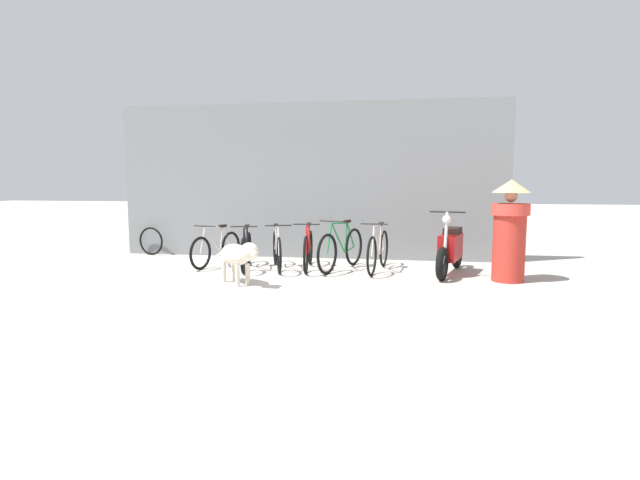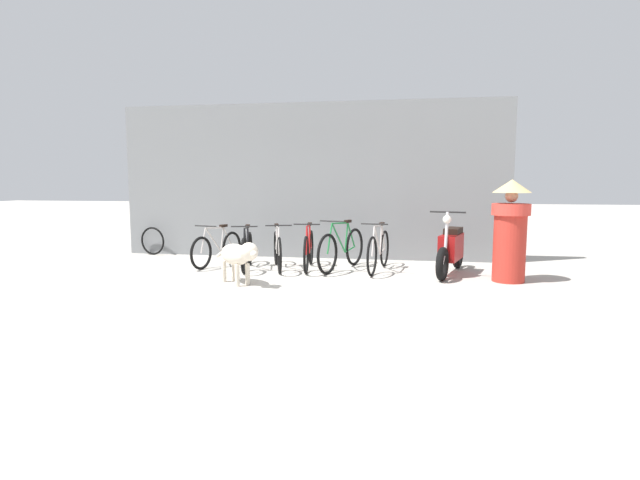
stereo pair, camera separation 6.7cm
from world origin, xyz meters
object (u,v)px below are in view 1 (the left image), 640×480
at_px(bicycle_5, 378,251).
at_px(motorcycle, 450,249).
at_px(person_in_robes, 510,228).
at_px(spare_tire_left, 151,241).
at_px(bicycle_0, 216,249).
at_px(stray_dog, 238,255).
at_px(bicycle_2, 277,250).
at_px(bicycle_1, 246,251).
at_px(bicycle_3, 308,250).
at_px(bicycle_4, 341,249).

bearing_deg(bicycle_5, motorcycle, 94.00).
height_order(motorcycle, person_in_robes, person_in_robes).
bearing_deg(spare_tire_left, bicycle_5, -12.98).
relative_size(bicycle_0, motorcycle, 0.84).
height_order(stray_dog, spare_tire_left, stray_dog).
xyz_separation_m(bicycle_2, bicycle_5, (1.82, 0.11, 0.02)).
relative_size(bicycle_1, stray_dog, 1.59).
bearing_deg(bicycle_0, bicycle_3, 102.55).
bearing_deg(bicycle_4, bicycle_5, 107.33).
bearing_deg(person_in_robes, spare_tire_left, -2.49).
bearing_deg(stray_dog, person_in_robes, 55.24).
height_order(bicycle_1, bicycle_3, bicycle_3).
distance_m(bicycle_3, stray_dog, 1.73).
height_order(bicycle_1, spare_tire_left, bicycle_1).
bearing_deg(bicycle_4, person_in_robes, 96.65).
bearing_deg(bicycle_2, bicycle_5, 75.22).
relative_size(bicycle_4, bicycle_5, 1.00).
distance_m(bicycle_5, person_in_robes, 2.22).
distance_m(bicycle_5, spare_tire_left, 5.06).
xyz_separation_m(bicycle_2, motorcycle, (3.05, 0.00, 0.08)).
bearing_deg(bicycle_3, spare_tire_left, -113.31).
bearing_deg(bicycle_2, spare_tire_left, -130.21).
height_order(bicycle_4, bicycle_5, bicycle_4).
xyz_separation_m(bicycle_1, bicycle_3, (1.11, 0.17, 0.02)).
bearing_deg(spare_tire_left, bicycle_1, -27.22).
bearing_deg(bicycle_3, bicycle_2, -85.51).
bearing_deg(bicycle_3, bicycle_5, 84.53).
relative_size(bicycle_0, bicycle_4, 0.90).
distance_m(bicycle_4, motorcycle, 1.90).
xyz_separation_m(bicycle_0, bicycle_3, (1.77, -0.06, 0.03)).
relative_size(bicycle_2, bicycle_4, 0.92).
bearing_deg(motorcycle, bicycle_5, -78.90).
distance_m(person_in_robes, spare_tire_left, 7.24).
xyz_separation_m(bicycle_3, stray_dog, (-0.80, -1.53, 0.10)).
height_order(bicycle_2, person_in_robes, person_in_robes).
xyz_separation_m(bicycle_1, motorcycle, (3.61, 0.07, 0.09)).
xyz_separation_m(bicycle_0, bicycle_4, (2.37, -0.03, 0.05)).
xyz_separation_m(bicycle_3, person_in_robes, (3.35, -0.58, 0.49)).
bearing_deg(bicycle_3, person_in_robes, 74.21).
bearing_deg(motorcycle, person_in_robes, 76.66).
relative_size(bicycle_5, motorcycle, 0.93).
xyz_separation_m(bicycle_3, spare_tire_left, (-3.66, 1.15, -0.05)).
distance_m(bicycle_0, stray_dog, 1.87).
relative_size(bicycle_1, bicycle_5, 0.92).
distance_m(bicycle_0, person_in_robes, 5.18).
distance_m(bicycle_5, motorcycle, 1.24).
bearing_deg(bicycle_1, bicycle_4, 84.58).
bearing_deg(bicycle_1, person_in_robes, 72.64).
bearing_deg(motorcycle, spare_tire_left, -85.26).
bearing_deg(stray_dog, motorcycle, 65.83).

